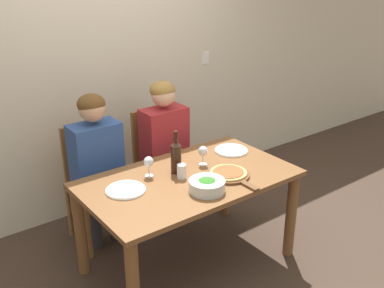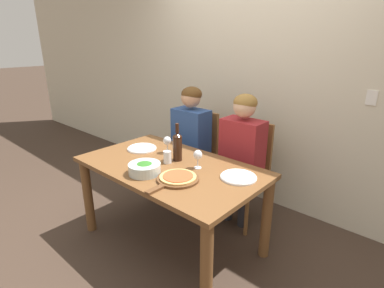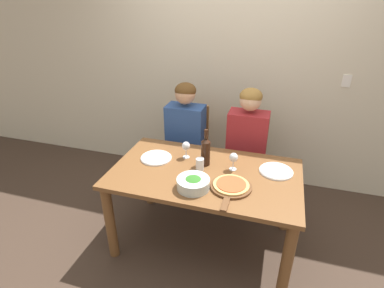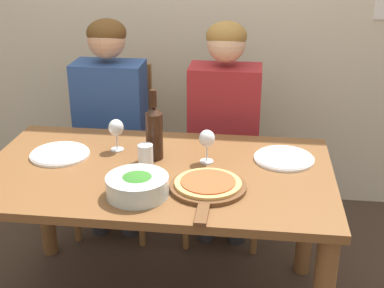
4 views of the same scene
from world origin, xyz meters
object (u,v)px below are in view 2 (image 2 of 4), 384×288
chair_left (197,152)px  wine_glass_left (167,142)px  dinner_plate_right (238,177)px  wine_glass_right (198,156)px  wine_bottle (177,146)px  person_woman (190,134)px  dinner_plate_left (142,148)px  water_tumbler (167,157)px  person_man (241,148)px  pizza_on_board (177,178)px  broccoli_bowl (145,168)px  chair_right (246,168)px

chair_left → wine_glass_left: bearing=-74.4°
dinner_plate_right → wine_glass_right: (-0.34, -0.06, 0.10)m
wine_glass_right → wine_bottle: bearing=176.5°
person_woman → wine_glass_left: size_ratio=8.27×
dinner_plate_left → water_tumbler: 0.42m
person_man → dinner_plate_left: person_man is taller
dinner_plate_right → pizza_on_board: (-0.31, -0.33, 0.01)m
broccoli_bowl → person_woman: bearing=111.6°
wine_glass_left → water_tumbler: wine_glass_left is taller
wine_bottle → water_tumbler: wine_bottle is taller
person_woman → broccoli_bowl: 0.97m
wine_bottle → broccoli_bowl: wine_bottle is taller
pizza_on_board → water_tumbler: (-0.29, 0.18, 0.04)m
chair_right → broccoli_bowl: bearing=-105.0°
chair_left → wine_glass_right: chair_left is taller
dinner_plate_left → wine_glass_right: 0.67m
wine_bottle → wine_glass_left: wine_bottle is taller
person_man → dinner_plate_right: (0.30, -0.50, -0.01)m
wine_bottle → wine_glass_left: bearing=161.1°
broccoli_bowl → wine_glass_right: size_ratio=1.62×
person_woman → pizza_on_board: person_woman is taller
wine_bottle → wine_glass_right: wine_bottle is taller
wine_bottle → wine_glass_right: 0.24m
dinner_plate_left → person_man: bearing=39.4°
broccoli_bowl → dinner_plate_right: size_ratio=0.91×
broccoli_bowl → water_tumbler: water_tumbler is taller
person_man → wine_glass_left: (-0.46, -0.48, 0.08)m
pizza_on_board → wine_glass_left: (-0.46, 0.34, 0.09)m
wine_glass_left → water_tumbler: size_ratio=1.46×
person_woman → wine_glass_right: (0.59, -0.56, 0.08)m
chair_left → wine_glass_right: 0.95m
person_woman → pizza_on_board: bearing=-53.0°
broccoli_bowl → dinner_plate_right: 0.70m
chair_right → water_tumbler: (-0.29, -0.76, 0.26)m
wine_bottle → pizza_on_board: (0.27, -0.28, -0.11)m
broccoli_bowl → wine_glass_right: wine_glass_right is taller
dinner_plate_right → broccoli_bowl: bearing=-144.8°
chair_left → dinner_plate_right: 1.14m
person_woman → wine_glass_right: bearing=-43.6°
chair_left → dinner_plate_left: chair_left is taller
person_woman → broccoli_bowl: size_ratio=5.12×
wine_bottle → wine_glass_right: (0.23, -0.01, -0.02)m
chair_right → broccoli_bowl: 1.08m
pizza_on_board → water_tumbler: water_tumbler is taller
wine_bottle → broccoli_bowl: bearing=-90.0°
chair_left → pizza_on_board: chair_left is taller
person_man → wine_glass_right: bearing=-93.8°
chair_left → wine_glass_right: (0.59, -0.68, 0.32)m
wine_bottle → water_tumbler: size_ratio=3.09×
chair_right → dinner_plate_right: bearing=-63.8°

